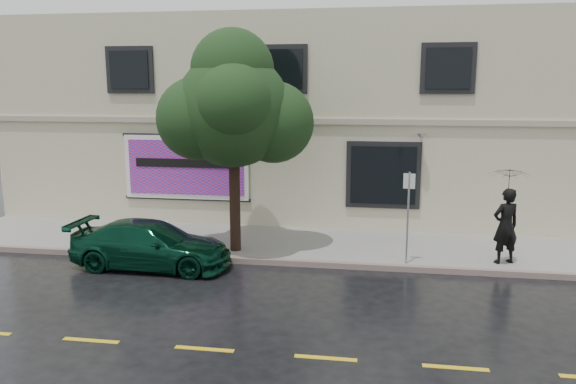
# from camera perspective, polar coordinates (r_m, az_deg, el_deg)

# --- Properties ---
(ground) EXTENTS (90.00, 90.00, 0.00)m
(ground) POSITION_cam_1_polar(r_m,az_deg,el_deg) (13.75, -4.08, -9.23)
(ground) COLOR black
(ground) RESTS_ON ground
(sidewalk) EXTENTS (20.00, 3.50, 0.15)m
(sidewalk) POSITION_cam_1_polar(r_m,az_deg,el_deg) (16.76, -1.57, -5.25)
(sidewalk) COLOR gray
(sidewalk) RESTS_ON ground
(curb) EXTENTS (20.00, 0.18, 0.16)m
(curb) POSITION_cam_1_polar(r_m,az_deg,el_deg) (15.11, -2.79, -7.05)
(curb) COLOR slate
(curb) RESTS_ON ground
(road_marking) EXTENTS (19.00, 0.12, 0.01)m
(road_marking) POSITION_cam_1_polar(r_m,az_deg,el_deg) (10.64, -8.49, -15.49)
(road_marking) COLOR gold
(road_marking) RESTS_ON ground
(building) EXTENTS (20.00, 8.12, 7.00)m
(building) POSITION_cam_1_polar(r_m,az_deg,el_deg) (21.81, 1.18, 7.60)
(building) COLOR #B5AA92
(building) RESTS_ON ground
(billboard) EXTENTS (4.30, 0.16, 2.20)m
(billboard) POSITION_cam_1_polar(r_m,az_deg,el_deg) (18.74, -10.32, 2.48)
(billboard) COLOR white
(billboard) RESTS_ON ground
(car) EXTENTS (4.23, 1.95, 1.22)m
(car) POSITION_cam_1_polar(r_m,az_deg,el_deg) (15.14, -13.73, -5.21)
(car) COLOR #083221
(car) RESTS_ON ground
(pedestrian) EXTENTS (0.85, 0.72, 1.98)m
(pedestrian) POSITION_cam_1_polar(r_m,az_deg,el_deg) (15.50, 21.23, -3.24)
(pedestrian) COLOR black
(pedestrian) RESTS_ON sidewalk
(umbrella) EXTENTS (1.43, 1.43, 0.80)m
(umbrella) POSITION_cam_1_polar(r_m,az_deg,el_deg) (15.25, 21.59, 1.85)
(umbrella) COLOR black
(umbrella) RESTS_ON pedestrian
(street_tree) EXTENTS (3.10, 3.10, 5.45)m
(street_tree) POSITION_cam_1_polar(r_m,az_deg,el_deg) (15.29, -5.59, 8.23)
(street_tree) COLOR #301E15
(street_tree) RESTS_ON sidewalk
(fire_hydrant) EXTENTS (0.36, 0.34, 0.88)m
(fire_hydrant) POSITION_cam_1_polar(r_m,az_deg,el_deg) (16.02, -12.37, -4.39)
(fire_hydrant) COLOR white
(fire_hydrant) RESTS_ON sidewalk
(sign_pole) EXTENTS (0.29, 0.07, 2.40)m
(sign_pole) POSITION_cam_1_polar(r_m,az_deg,el_deg) (14.64, 12.11, -1.67)
(sign_pole) COLOR #9D9FA5
(sign_pole) RESTS_ON sidewalk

